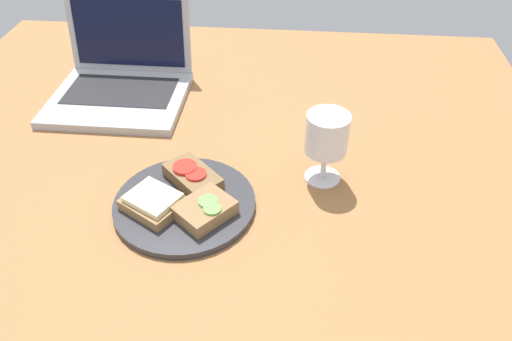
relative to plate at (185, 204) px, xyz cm
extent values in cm
cube|color=#9E6B3D|center=(3.48, 7.53, -2.16)|extent=(140.00, 140.00, 3.00)
cylinder|color=#333338|center=(0.00, 0.00, 0.00)|extent=(24.86, 24.86, 1.32)
cube|color=#937047|center=(4.21, -3.09, 1.91)|extent=(11.43, 11.64, 2.50)
cylinder|color=#6BB74C|center=(5.77, -4.28, 3.36)|extent=(2.96, 2.96, 0.39)
cylinder|color=#6BB74C|center=(4.75, -2.58, 3.38)|extent=(3.23, 3.23, 0.43)
cube|color=brown|center=(0.57, 5.19, 1.89)|extent=(12.21, 12.19, 2.47)
cylinder|color=red|center=(-0.89, 6.02, 3.42)|extent=(4.42, 4.42, 0.58)
cylinder|color=red|center=(1.44, 4.30, 3.35)|extent=(3.78, 3.78, 0.44)
cube|color=#937047|center=(-4.78, -2.10, 1.59)|extent=(12.38, 11.83, 1.86)
cube|color=#F4EAB7|center=(-4.78, -2.10, 3.01)|extent=(10.45, 9.91, 0.98)
cylinder|color=white|center=(24.19, 10.20, -0.46)|extent=(6.70, 6.70, 0.40)
cylinder|color=white|center=(24.19, 10.20, 2.79)|extent=(1.07, 1.07, 6.09)
cylinder|color=white|center=(24.19, 10.20, 9.52)|extent=(7.72, 7.72, 7.38)
cylinder|color=white|center=(24.19, 10.20, 8.10)|extent=(7.11, 7.11, 4.54)
cube|color=#ADAFB5|center=(-22.26, 33.04, 0.25)|extent=(30.05, 25.15, 1.82)
cube|color=#232326|center=(-22.26, 35.31, 1.24)|extent=(24.64, 13.84, 0.16)
cube|color=#ADAFB5|center=(-22.26, 47.17, 10.44)|extent=(29.45, 3.88, 18.68)
cube|color=black|center=(-22.26, 46.67, 10.44)|extent=(26.44, 2.75, 15.61)
camera|label=1|loc=(18.39, -62.80, 59.65)|focal=35.00mm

